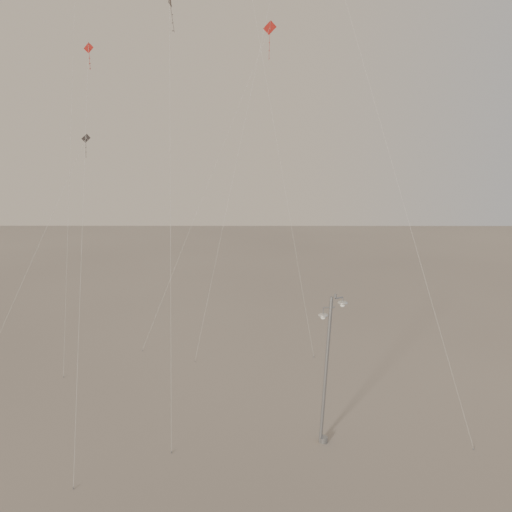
{
  "coord_description": "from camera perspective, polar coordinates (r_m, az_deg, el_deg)",
  "views": [
    {
      "loc": [
        1.41,
        -24.32,
        15.23
      ],
      "look_at": [
        1.33,
        5.0,
        9.11
      ],
      "focal_mm": 35.0,
      "sensor_mm": 36.0,
      "label": 1
    }
  ],
  "objects": [
    {
      "name": "kite_1",
      "position": [
        29.58,
        -9.77,
        16.77
      ],
      "size": [
        0.77,
        8.23,
        24.11
      ],
      "rotation": [
        0.0,
        0.0,
        -0.87
      ],
      "color": "#342D2B",
      "rests_on": "ground"
    },
    {
      "name": "kite_7",
      "position": [
        42.84,
        -0.64,
        19.66
      ],
      "size": [
        10.6,
        7.23,
        25.68
      ],
      "rotation": [
        0.0,
        0.0,
        0.2
      ],
      "color": "maroon",
      "rests_on": "ground"
    },
    {
      "name": "kite_6",
      "position": [
        37.79,
        -21.45,
        6.28
      ],
      "size": [
        6.22,
        7.59,
        16.54
      ],
      "rotation": [
        0.0,
        0.0,
        0.77
      ],
      "color": "#342D2B",
      "rests_on": "ground"
    },
    {
      "name": "street_lamp",
      "position": [
        26.7,
        8.15,
        -12.27
      ],
      "size": [
        1.54,
        0.85,
        8.25
      ],
      "color": "gray",
      "rests_on": "ground"
    },
    {
      "name": "ground",
      "position": [
        28.72,
        -2.85,
        -20.25
      ],
      "size": [
        160.0,
        160.0,
        0.0
      ],
      "primitive_type": "plane",
      "color": "gray",
      "rests_on": "ground"
    },
    {
      "name": "kite_3",
      "position": [
        32.43,
        -18.91,
        12.29
      ],
      "size": [
        2.95,
        14.63,
        22.24
      ],
      "rotation": [
        0.0,
        0.0,
        0.22
      ],
      "color": "maroon",
      "rests_on": "ground"
    },
    {
      "name": "kite_5",
      "position": [
        44.2,
        0.23,
        24.21
      ],
      "size": [
        5.96,
        10.92,
        34.02
      ],
      "rotation": [
        0.0,
        0.0,
        -0.83
      ],
      "color": "brown",
      "rests_on": "ground"
    },
    {
      "name": "kite_4",
      "position": [
        31.67,
        12.42,
        19.72
      ],
      "size": [
        6.77,
        9.95,
        26.29
      ],
      "rotation": [
        0.0,
        0.0,
        1.87
      ],
      "color": "#342D2B",
      "rests_on": "ground"
    }
  ]
}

